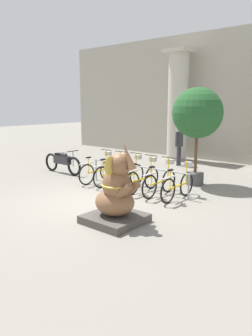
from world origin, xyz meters
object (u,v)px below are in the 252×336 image
(elephant_statue, at_px, (116,196))
(person_pedestrian, at_px, (179,142))
(bicycle_1, at_px, (112,173))
(bicycle_2, at_px, (128,175))
(bicycle_5, at_px, (178,185))
(potted_tree, at_px, (197,115))
(bicycle_0, at_px, (98,170))
(bicycle_4, at_px, (160,181))
(bicycle_3, at_px, (143,178))
(motorcycle, at_px, (62,161))

(elephant_statue, bearing_deg, person_pedestrian, 110.71)
(elephant_statue, bearing_deg, bicycle_1, 134.36)
(bicycle_1, relative_size, bicycle_2, 1.00)
(bicycle_5, xyz_separation_m, potted_tree, (-0.51, 1.91, 1.91))
(bicycle_0, distance_m, bicycle_4, 2.59)
(bicycle_5, height_order, potted_tree, potted_tree)
(bicycle_3, distance_m, person_pedestrian, 4.79)
(bicycle_3, relative_size, bicycle_4, 1.00)
(bicycle_2, bearing_deg, bicycle_0, -176.59)
(bicycle_0, xyz_separation_m, elephant_statue, (3.15, -2.53, 0.22))
(elephant_statue, distance_m, potted_tree, 4.77)
(bicycle_4, height_order, elephant_statue, elephant_statue)
(motorcycle, bearing_deg, potted_tree, 20.20)
(bicycle_4, xyz_separation_m, elephant_statue, (0.56, -2.57, 0.22))
(motorcycle, relative_size, person_pedestrian, 1.22)
(elephant_statue, distance_m, person_pedestrian, 7.57)
(bicycle_2, xyz_separation_m, person_pedestrian, (-0.82, 4.47, 0.62))
(bicycle_4, bearing_deg, motorcycle, 178.82)
(bicycle_5, distance_m, person_pedestrian, 5.35)
(bicycle_1, distance_m, person_pedestrian, 4.56)
(bicycle_0, xyz_separation_m, person_pedestrian, (0.48, 4.54, 0.62))
(bicycle_1, bearing_deg, motorcycle, 177.88)
(bicycle_4, bearing_deg, bicycle_5, -2.68)
(bicycle_0, relative_size, bicycle_2, 1.00)
(bicycle_1, relative_size, person_pedestrian, 0.99)
(bicycle_1, distance_m, bicycle_5, 2.59)
(potted_tree, bearing_deg, person_pedestrian, 130.54)
(person_pedestrian, distance_m, potted_tree, 3.69)
(bicycle_2, xyz_separation_m, bicycle_3, (0.65, -0.05, 0.00))
(bicycle_4, height_order, potted_tree, potted_tree)
(bicycle_5, distance_m, motorcycle, 5.35)
(bicycle_0, height_order, bicycle_3, same)
(bicycle_3, bearing_deg, bicycle_2, 175.73)
(person_pedestrian, bearing_deg, motorcycle, -120.36)
(bicycle_0, height_order, bicycle_4, same)
(bicycle_2, height_order, motorcycle, bicycle_2)
(bicycle_2, distance_m, motorcycle, 3.40)
(bicycle_1, xyz_separation_m, motorcycle, (-2.75, 0.10, 0.05))
(motorcycle, distance_m, person_pedestrian, 5.14)
(bicycle_0, height_order, motorcycle, bicycle_0)
(bicycle_2, xyz_separation_m, bicycle_4, (1.30, -0.04, 0.00))
(elephant_statue, bearing_deg, bicycle_4, 102.30)
(bicycle_5, bearing_deg, motorcycle, 178.64)
(potted_tree, bearing_deg, elephant_statue, -84.56)
(bicycle_0, bearing_deg, bicycle_1, 2.82)
(person_pedestrian, relative_size, potted_tree, 0.54)
(bicycle_1, relative_size, elephant_statue, 0.89)
(bicycle_1, xyz_separation_m, bicycle_3, (1.30, -0.00, 0.00))
(bicycle_1, xyz_separation_m, person_pedestrian, (-0.17, 4.51, 0.62))
(elephant_statue, relative_size, motorcycle, 0.90)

